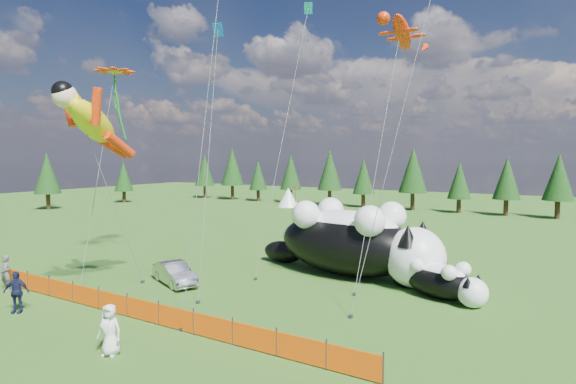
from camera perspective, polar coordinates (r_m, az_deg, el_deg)
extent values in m
plane|color=#113B0A|center=(23.62, -12.33, -13.52)|extent=(160.00, 160.00, 0.00)
cylinder|color=#262626|center=(30.35, -32.02, -8.98)|extent=(0.06, 0.06, 1.10)
cylinder|color=#262626|center=(28.63, -30.15, -9.69)|extent=(0.06, 0.06, 1.10)
cylinder|color=#262626|center=(26.94, -28.04, -10.47)|extent=(0.06, 0.06, 1.10)
cylinder|color=#262626|center=(25.30, -25.64, -11.34)|extent=(0.06, 0.06, 1.10)
cylinder|color=#262626|center=(23.72, -22.89, -12.30)|extent=(0.06, 0.06, 1.10)
cylinder|color=#262626|center=(22.20, -19.74, -13.36)|extent=(0.06, 0.06, 1.10)
cylinder|color=#262626|center=(20.76, -16.10, -14.53)|extent=(0.06, 0.06, 1.10)
cylinder|color=#262626|center=(19.43, -11.90, -15.79)|extent=(0.06, 0.06, 1.10)
cylinder|color=#262626|center=(18.21, -7.04, -17.13)|extent=(0.06, 0.06, 1.10)
cylinder|color=#262626|center=(17.15, -1.46, -18.51)|extent=(0.06, 0.06, 1.10)
cylinder|color=#262626|center=(16.26, 4.90, -19.85)|extent=(0.06, 0.06, 1.10)
cylinder|color=#262626|center=(15.58, 12.01, -21.07)|extent=(0.06, 0.06, 1.10)
cube|color=#E94D04|center=(29.49, -31.11, -9.42)|extent=(2.00, 0.04, 0.90)
cube|color=#E94D04|center=(27.79, -29.13, -10.17)|extent=(2.00, 0.04, 0.90)
cube|color=#E94D04|center=(26.13, -26.88, -11.00)|extent=(2.00, 0.04, 0.90)
cube|color=#E94D04|center=(24.51, -24.31, -11.92)|extent=(2.00, 0.04, 0.90)
cube|color=#E94D04|center=(22.96, -21.37, -12.94)|extent=(2.00, 0.04, 0.90)
cube|color=#E94D04|center=(21.48, -17.98, -14.06)|extent=(2.00, 0.04, 0.90)
cube|color=#E94D04|center=(20.10, -14.07, -15.28)|extent=(2.00, 0.04, 0.90)
cube|color=#E94D04|center=(18.82, -9.56, -16.60)|extent=(2.00, 0.04, 0.90)
cube|color=#E94D04|center=(17.68, -4.35, -17.97)|extent=(2.00, 0.04, 0.90)
cube|color=#E94D04|center=(16.70, 1.62, -19.35)|extent=(2.00, 0.04, 0.90)
cube|color=#E94D04|center=(15.91, 8.36, -20.65)|extent=(2.00, 0.04, 0.90)
ellipsoid|color=black|center=(28.11, 7.45, -6.56)|extent=(10.01, 5.72, 3.79)
ellipsoid|color=white|center=(27.95, 7.47, -4.65)|extent=(7.54, 4.14, 2.32)
sphere|color=white|center=(26.18, 15.82, -7.98)|extent=(3.37, 3.37, 3.37)
sphere|color=#DE5671|center=(25.67, 18.79, -8.30)|extent=(0.47, 0.47, 0.47)
ellipsoid|color=black|center=(31.22, -0.59, -7.59)|extent=(3.13, 1.88, 1.47)
cone|color=black|center=(25.01, 14.97, -5.40)|extent=(1.18, 1.18, 1.18)
cone|color=black|center=(26.85, 16.73, -4.77)|extent=(1.18, 1.18, 1.18)
sphere|color=white|center=(27.92, 13.02, -2.99)|extent=(1.77, 1.77, 1.77)
sphere|color=white|center=(25.50, 10.34, -3.64)|extent=(1.77, 1.77, 1.77)
sphere|color=white|center=(30.09, 5.42, -2.37)|extent=(1.77, 1.77, 1.77)
sphere|color=white|center=(27.86, 2.31, -2.90)|extent=(1.77, 1.77, 1.77)
ellipsoid|color=black|center=(24.86, 18.58, -10.75)|extent=(4.54, 3.41, 1.65)
ellipsoid|color=white|center=(24.76, 18.60, -9.83)|extent=(3.40, 2.50, 1.01)
sphere|color=white|center=(23.86, 22.40, -11.72)|extent=(1.46, 1.46, 1.46)
sphere|color=#DE5671|center=(23.56, 23.71, -11.98)|extent=(0.21, 0.21, 0.21)
ellipsoid|color=black|center=(26.28, 14.59, -10.97)|extent=(1.43, 1.10, 0.64)
cone|color=black|center=(23.35, 21.86, -10.57)|extent=(0.51, 0.51, 0.51)
cone|color=black|center=(24.07, 23.00, -10.16)|extent=(0.51, 0.51, 0.51)
sphere|color=white|center=(24.60, 21.37, -9.12)|extent=(0.77, 0.77, 0.77)
sphere|color=white|center=(23.64, 19.78, -9.62)|extent=(0.77, 0.77, 0.77)
sphere|color=white|center=(25.66, 17.73, -8.47)|extent=(0.77, 0.77, 0.77)
sphere|color=white|center=(24.74, 16.06, -8.91)|extent=(0.77, 0.77, 0.77)
imported|color=#B1B1B6|center=(26.82, -14.16, -9.98)|extent=(4.02, 2.72, 1.25)
imported|color=#525156|center=(29.14, -32.21, -8.69)|extent=(0.74, 0.51, 1.93)
imported|color=#151B3B|center=(24.84, -31.25, -10.80)|extent=(1.28, 1.12, 1.96)
imported|color=silver|center=(18.32, -21.70, -15.96)|extent=(1.06, 0.85, 1.90)
cylinder|color=#595959|center=(25.85, -20.60, -1.80)|extent=(0.03, 0.03, 9.31)
cube|color=#262626|center=(27.66, -17.98, -10.79)|extent=(0.15, 0.15, 0.16)
cylinder|color=#595959|center=(26.64, 11.66, 5.20)|extent=(0.03, 0.03, 16.62)
cube|color=#262626|center=(24.34, 8.44, -12.72)|extent=(0.15, 0.15, 0.16)
cylinder|color=#595959|center=(29.14, -22.88, 2.69)|extent=(0.03, 0.03, 14.32)
cube|color=#262626|center=(27.06, -24.93, -11.32)|extent=(0.15, 0.15, 0.16)
cube|color=#178128|center=(32.37, -21.04, 9.92)|extent=(0.19, 0.19, 4.24)
cylinder|color=#595959|center=(25.61, -9.99, 5.32)|extent=(0.03, 0.03, 16.57)
cube|color=#262626|center=(23.31, -11.36, -13.54)|extent=(0.15, 0.15, 0.16)
cylinder|color=#595959|center=(22.23, 15.24, 13.50)|extent=(0.03, 0.03, 22.24)
cube|color=#262626|center=(21.17, 7.98, -15.37)|extent=(0.15, 0.15, 0.16)
cylinder|color=#595959|center=(18.92, -10.77, 6.70)|extent=(0.03, 0.03, 15.84)
cube|color=#262626|center=(20.06, -13.32, -16.59)|extent=(0.15, 0.15, 0.16)
cylinder|color=#595959|center=(28.66, -0.55, 7.43)|extent=(0.03, 0.03, 18.26)
cube|color=#262626|center=(27.02, -4.15, -10.94)|extent=(0.15, 0.15, 0.16)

